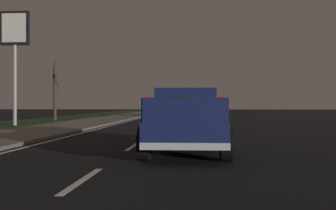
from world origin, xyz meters
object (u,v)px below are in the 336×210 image
gas_price_sign (15,39)px  bare_tree_far (55,92)px  sedan_blue (192,110)px  pickup_truck (185,118)px  sedan_black (163,110)px

gas_price_sign → bare_tree_far: gas_price_sign is taller
sedan_blue → pickup_truck: bearing=-179.7°
sedan_black → bare_tree_far: 12.86m
pickup_truck → gas_price_sign: (12.75, 11.46, 4.63)m
sedan_black → bare_tree_far: (-9.60, 8.40, 1.63)m
bare_tree_far → sedan_black: bearing=-41.2°
gas_price_sign → bare_tree_far: 8.26m
bare_tree_far → gas_price_sign: bearing=-178.4°
pickup_truck → gas_price_sign: size_ratio=0.74×
gas_price_sign → sedan_blue: bearing=-36.0°
sedan_black → gas_price_sign: 19.66m
sedan_black → gas_price_sign: size_ratio=0.60×
pickup_truck → bare_tree_far: bare_tree_far is taller
pickup_truck → sedan_black: size_ratio=1.23×
sedan_black → gas_price_sign: bearing=154.6°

